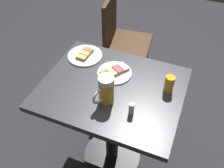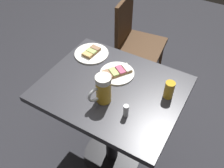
# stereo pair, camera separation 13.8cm
# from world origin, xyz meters

# --- Properties ---
(ground_plane) EXTENTS (6.00, 6.00, 0.00)m
(ground_plane) POSITION_xyz_m (0.00, 0.00, 0.00)
(ground_plane) COLOR #28282D
(cafe_table) EXTENTS (0.80, 0.64, 0.78)m
(cafe_table) POSITION_xyz_m (0.00, 0.00, 0.60)
(cafe_table) COLOR black
(cafe_table) RESTS_ON ground_plane
(plate_near) EXTENTS (0.21, 0.21, 0.03)m
(plate_near) POSITION_xyz_m (-0.03, 0.11, 0.79)
(plate_near) COLOR white
(plate_near) RESTS_ON cafe_table
(plate_far) EXTENTS (0.22, 0.22, 0.03)m
(plate_far) POSITION_xyz_m (-0.26, 0.19, 0.79)
(plate_far) COLOR white
(plate_far) RESTS_ON cafe_table
(beer_mug) EXTENTS (0.08, 0.13, 0.17)m
(beer_mug) POSITION_xyz_m (0.01, -0.11, 0.86)
(beer_mug) COLOR gold
(beer_mug) RESTS_ON cafe_table
(beer_glass_small) EXTENTS (0.05, 0.05, 0.10)m
(beer_glass_small) POSITION_xyz_m (0.30, 0.09, 0.83)
(beer_glass_small) COLOR gold
(beer_glass_small) RESTS_ON cafe_table
(salt_shaker) EXTENTS (0.03, 0.03, 0.07)m
(salt_shaker) POSITION_xyz_m (0.16, -0.14, 0.81)
(salt_shaker) COLOR silver
(salt_shaker) RESTS_ON cafe_table
(cafe_chair) EXTENTS (0.42, 0.42, 0.89)m
(cafe_chair) POSITION_xyz_m (-0.24, 0.80, 0.53)
(cafe_chair) COLOR #472D19
(cafe_chair) RESTS_ON ground_plane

